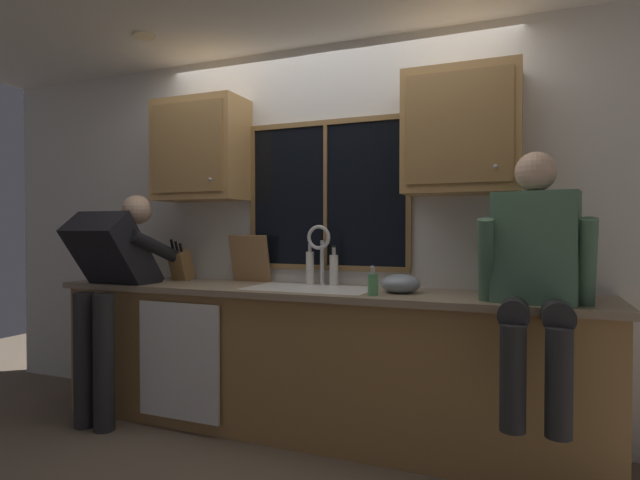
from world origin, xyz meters
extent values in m
cube|color=silver|center=(0.00, 0.06, 1.27)|extent=(5.84, 0.12, 2.55)
cylinder|color=#FFEAB2|center=(-1.03, -0.60, 2.54)|extent=(0.14, 0.14, 0.01)
cube|color=black|center=(0.00, -0.01, 1.52)|extent=(1.10, 0.02, 0.95)
cube|color=olive|center=(0.00, -0.02, 2.02)|extent=(1.17, 0.02, 0.04)
cube|color=olive|center=(0.00, -0.02, 1.03)|extent=(1.17, 0.02, 0.04)
cube|color=olive|center=(-0.56, -0.02, 1.52)|extent=(0.03, 0.02, 0.95)
cube|color=olive|center=(0.57, -0.02, 1.52)|extent=(0.03, 0.02, 0.95)
cube|color=olive|center=(0.00, -0.02, 1.52)|extent=(0.02, 0.02, 0.95)
cube|color=#A07744|center=(0.00, -0.29, 0.44)|extent=(3.44, 0.58, 0.88)
cube|color=gray|center=(0.00, -0.31, 0.90)|extent=(3.50, 0.62, 0.04)
cube|color=white|center=(-0.77, -0.61, 0.46)|extent=(0.60, 0.02, 0.74)
cube|color=#B2844C|center=(-0.91, -0.17, 1.86)|extent=(0.66, 0.33, 0.72)
cube|color=#9D7443|center=(-0.91, -0.34, 1.86)|extent=(0.58, 0.01, 0.62)
sphere|color=#B2B2B7|center=(-0.71, -0.34, 1.63)|extent=(0.02, 0.02, 0.02)
cube|color=#B2844C|center=(0.91, -0.17, 1.86)|extent=(0.66, 0.33, 0.72)
cube|color=#9D7443|center=(0.91, -0.34, 1.86)|extent=(0.58, 0.01, 0.62)
sphere|color=#B2B2B7|center=(1.11, -0.34, 1.63)|extent=(0.02, 0.02, 0.02)
cube|color=silver|center=(0.00, -0.30, 0.91)|extent=(0.80, 0.46, 0.02)
cube|color=beige|center=(-0.20, -0.30, 0.81)|extent=(0.36, 0.42, 0.20)
cube|color=beige|center=(0.20, -0.30, 0.81)|extent=(0.36, 0.42, 0.20)
cube|color=silver|center=(0.00, -0.30, 0.81)|extent=(0.04, 0.42, 0.20)
cylinder|color=silver|center=(0.00, -0.08, 1.07)|extent=(0.03, 0.03, 0.30)
torus|color=silver|center=(0.00, -0.14, 1.24)|extent=(0.16, 0.02, 0.16)
cylinder|color=silver|center=(0.08, -0.08, 0.97)|extent=(0.03, 0.03, 0.09)
cylinder|color=#262628|center=(-1.41, -0.76, 0.44)|extent=(0.13, 0.13, 0.88)
cylinder|color=#262628|center=(-1.24, -0.76, 0.44)|extent=(0.13, 0.13, 0.88)
cube|color=black|center=(-1.32, -0.59, 1.11)|extent=(0.44, 0.52, 0.60)
sphere|color=beige|center=(-1.32, -0.36, 1.43)|extent=(0.21, 0.21, 0.21)
cylinder|color=black|center=(-1.54, -0.41, 1.16)|extent=(0.09, 0.52, 0.26)
cylinder|color=black|center=(-1.10, -0.41, 1.16)|extent=(0.09, 0.52, 0.26)
cylinder|color=#262628|center=(1.22, -0.69, 0.90)|extent=(0.14, 0.43, 0.16)
cylinder|color=#262628|center=(1.40, -0.69, 0.90)|extent=(0.14, 0.43, 0.16)
cylinder|color=#262628|center=(1.22, -0.91, 0.65)|extent=(0.11, 0.11, 0.46)
cylinder|color=#262628|center=(1.40, -0.91, 0.65)|extent=(0.11, 0.11, 0.46)
cube|color=#4C7259|center=(1.31, -0.47, 1.20)|extent=(0.43, 0.27, 0.56)
sphere|color=beige|center=(1.31, -0.47, 1.58)|extent=(0.20, 0.20, 0.20)
cylinder|color=#4C7259|center=(1.08, -0.52, 1.12)|extent=(0.08, 0.20, 0.47)
cylinder|color=#4C7259|center=(1.54, -0.52, 1.12)|extent=(0.08, 0.20, 0.47)
cube|color=olive|center=(-1.08, -0.17, 1.02)|extent=(0.12, 0.18, 0.25)
cylinder|color=black|center=(-1.11, -0.23, 1.18)|extent=(0.02, 0.05, 0.09)
cylinder|color=black|center=(-1.08, -0.23, 1.17)|extent=(0.02, 0.04, 0.08)
cylinder|color=black|center=(-1.04, -0.22, 1.16)|extent=(0.02, 0.04, 0.06)
cube|color=#997047|center=(-0.55, -0.09, 1.09)|extent=(0.30, 0.09, 0.33)
ellipsoid|color=#8C99A8|center=(0.58, -0.30, 0.97)|extent=(0.23, 0.23, 0.12)
cylinder|color=#59A566|center=(0.47, -0.48, 0.98)|extent=(0.06, 0.06, 0.12)
cylinder|color=silver|center=(0.47, -0.48, 1.06)|extent=(0.02, 0.02, 0.04)
cylinder|color=silver|center=(0.47, -0.50, 1.08)|extent=(0.01, 0.04, 0.01)
cylinder|color=silver|center=(-0.08, -0.11, 1.03)|extent=(0.05, 0.05, 0.22)
cylinder|color=#B3AFA7|center=(-0.08, -0.11, 1.17)|extent=(0.02, 0.02, 0.06)
cylinder|color=black|center=(-0.08, -0.11, 1.20)|extent=(0.03, 0.03, 0.01)
cylinder|color=silver|center=(0.09, -0.10, 1.02)|extent=(0.06, 0.06, 0.20)
cylinder|color=#B3AFA7|center=(0.09, -0.10, 1.15)|extent=(0.03, 0.03, 0.05)
cylinder|color=black|center=(0.09, -0.10, 1.18)|extent=(0.03, 0.03, 0.01)
camera|label=1|loc=(1.27, -3.24, 1.29)|focal=28.53mm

